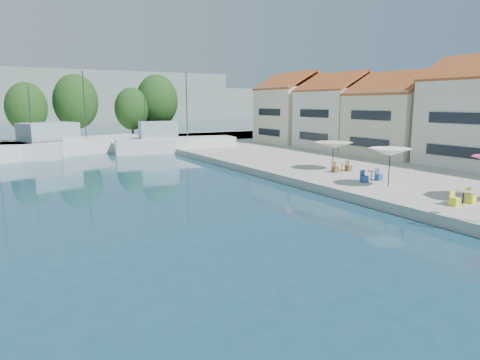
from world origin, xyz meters
TOP-DOWN VIEW (x-y plane):
  - quay_right at (22.00, 30.00)m, footprint 32.00×92.00m
  - quay_far at (-8.00, 67.00)m, footprint 90.00×16.00m
  - hill_east at (40.00, 180.00)m, footprint 140.00×40.00m
  - building_04 at (24.00, 33.00)m, footprint 9.00×8.80m
  - building_05 at (24.00, 42.00)m, footprint 8.40×8.80m
  - building_06 at (24.00, 51.00)m, footprint 9.00×8.80m
  - trawler_03 at (-5.18, 56.36)m, footprint 19.43×11.64m
  - trawler_04 at (6.32, 52.17)m, footprint 14.92×6.14m
  - tree_05 at (-8.54, 70.08)m, footprint 5.60×5.60m
  - tree_06 at (-1.74, 71.35)m, footprint 6.55×6.55m
  - tree_07 at (6.32, 69.87)m, footprint 5.27×5.27m
  - tree_08 at (10.73, 70.58)m, footprint 6.73×6.73m
  - umbrella_white at (9.46, 21.40)m, footprint 2.78×2.78m
  - umbrella_cream at (11.31, 28.82)m, footprint 3.21×3.21m
  - cafe_table_01 at (9.02, 15.92)m, footprint 1.82×0.70m
  - cafe_table_02 at (9.98, 23.33)m, footprint 1.82×0.70m
  - cafe_table_03 at (11.17, 27.57)m, footprint 1.82×0.70m

SIDE VIEW (x-z plane):
  - quay_right at x=22.00m, z-range 0.00..0.60m
  - quay_far at x=-8.00m, z-range 0.00..0.60m
  - cafe_table_01 at x=9.02m, z-range 0.51..1.27m
  - cafe_table_02 at x=9.98m, z-range 0.51..1.27m
  - cafe_table_03 at x=11.17m, z-range 0.51..1.27m
  - trawler_03 at x=-5.18m, z-range -4.03..6.17m
  - trawler_04 at x=6.32m, z-range -4.03..6.17m
  - umbrella_cream at x=11.31m, z-range 1.48..3.74m
  - umbrella_white at x=9.46m, z-range 1.61..4.14m
  - building_04 at x=24.00m, z-range 0.42..9.62m
  - tree_07 at x=6.32m, z-range 1.20..8.99m
  - building_05 at x=24.00m, z-range 0.41..10.11m
  - tree_05 at x=-8.54m, z-range 1.24..9.53m
  - building_06 at x=24.00m, z-range 0.40..10.60m
  - hill_east at x=40.00m, z-range 0.00..12.00m
  - tree_06 at x=-1.74m, z-range 1.35..11.04m
  - tree_08 at x=10.73m, z-range 1.37..11.34m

